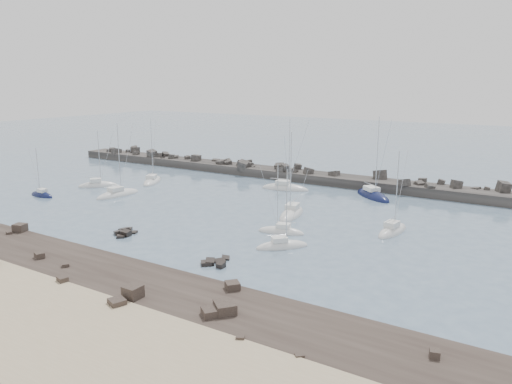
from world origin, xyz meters
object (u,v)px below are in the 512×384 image
Objects in this scene: sailboat_5 at (292,215)px; sailboat_8 at (281,232)px; sailboat_1 at (152,182)px; sailboat_0 at (98,186)px; sailboat_2 at (42,195)px; sailboat_6 at (282,247)px; sailboat_3 at (118,195)px; sailboat_7 at (373,196)px; sailboat_9 at (392,232)px; sailboat_4 at (285,189)px.

sailboat_8 is at bearing -70.78° from sailboat_5.
sailboat_8 is (39.97, -16.29, -0.01)m from sailboat_1.
sailboat_0 reaches higher than sailboat_2.
sailboat_0 reaches higher than sailboat_6.
sailboat_7 is (40.21, 24.02, 0.01)m from sailboat_3.
sailboat_3 is 1.00× the size of sailboat_5.
sailboat_4 is at bearing 147.86° from sailboat_9.
sailboat_0 reaches higher than sailboat_8.
sailboat_5 is 16.25m from sailboat_9.
sailboat_9 is at bearing 32.65° from sailboat_8.
sailboat_1 is 44.97m from sailboat_7.
sailboat_3 is 34.02m from sailboat_5.
sailboat_3 is 46.84m from sailboat_7.
sailboat_6 is (16.32, -30.35, -0.01)m from sailboat_4.
sailboat_1 is 53.71m from sailboat_9.
sailboat_1 is at bearing 168.59° from sailboat_5.
sailboat_1 is 12.82m from sailboat_3.
sailboat_3 is 50.11m from sailboat_9.
sailboat_6 is at bearing -125.96° from sailboat_9.
sailboat_4 is (23.56, 21.10, 0.00)m from sailboat_3.
sailboat_6 is at bearing -14.43° from sailboat_0.
sailboat_7 is (49.63, 20.59, -0.00)m from sailboat_0.
sailboat_3 is (11.60, 7.70, 0.00)m from sailboat_2.
sailboat_3 reaches higher than sailboat_8.
sailboat_0 is at bearing -177.96° from sailboat_5.
sailboat_3 is (9.42, -3.43, -0.01)m from sailboat_0.
sailboat_1 reaches higher than sailboat_2.
sailboat_6 is at bearing -26.68° from sailboat_1.
sailboat_8 is at bearing -147.35° from sailboat_9.
sailboat_0 is 0.85× the size of sailboat_5.
sailboat_0 is at bearing -151.82° from sailboat_4.
sailboat_5 reaches higher than sailboat_0.
sailboat_0 is at bearing -124.57° from sailboat_1.
sailboat_3 is 40.94m from sailboat_6.
sailboat_4 is at bearing 17.97° from sailboat_1.
sailboat_8 is at bearing -97.09° from sailboat_7.
sailboat_7 is at bearing 31.48° from sailboat_2.
sailboat_4 is at bearing 41.84° from sailboat_3.
sailboat_3 is at bearing -20.02° from sailboat_0.
sailboat_3 is (3.23, -12.41, 0.00)m from sailboat_1.
sailboat_4 reaches higher than sailboat_8.
sailboat_7 is 21.74m from sailboat_9.
sailboat_0 is 11.34m from sailboat_2.
sailboat_7 is at bearing 9.95° from sailboat_4.
sailboat_1 is at bearing 104.58° from sailboat_3.
sailboat_4 is at bearing -170.05° from sailboat_7.
sailboat_1 reaches higher than sailboat_6.
sailboat_2 is 0.67× the size of sailboat_5.
sailboat_3 reaches higher than sailboat_9.
sailboat_4 reaches higher than sailboat_2.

